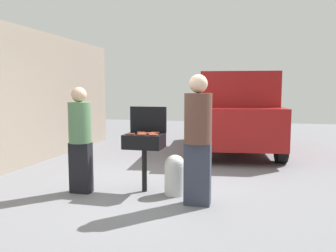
{
  "coord_description": "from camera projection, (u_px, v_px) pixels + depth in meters",
  "views": [
    {
      "loc": [
        1.63,
        -5.1,
        1.61
      ],
      "look_at": [
        0.28,
        0.43,
        1.0
      ],
      "focal_mm": 36.33,
      "sensor_mm": 36.0,
      "label": 1
    }
  ],
  "objects": [
    {
      "name": "ground_plane",
      "position": [
        145.0,
        190.0,
        5.48
      ],
      "size": [
        24.0,
        24.0,
        0.0
      ],
      "primitive_type": "plane",
      "color": "slate"
    },
    {
      "name": "house_wall_side",
      "position": [
        19.0,
        97.0,
        7.0
      ],
      "size": [
        0.24,
        8.0,
        2.9
      ],
      "primitive_type": "cube",
      "color": "gray",
      "rests_on": "ground"
    },
    {
      "name": "bbq_grill",
      "position": [
        144.0,
        143.0,
        5.32
      ],
      "size": [
        0.6,
        0.44,
        0.92
      ],
      "color": "black",
      "rests_on": "ground"
    },
    {
      "name": "grill_lid_open",
      "position": [
        148.0,
        120.0,
        5.5
      ],
      "size": [
        0.6,
        0.05,
        0.42
      ],
      "primitive_type": "cube",
      "color": "black",
      "rests_on": "bbq_grill"
    },
    {
      "name": "hot_dog_0",
      "position": [
        142.0,
        135.0,
        5.15
      ],
      "size": [
        0.13,
        0.03,
        0.03
      ],
      "primitive_type": "cylinder",
      "rotation": [
        0.0,
        1.57,
        0.04
      ],
      "color": "#B74C33",
      "rests_on": "bbq_grill"
    },
    {
      "name": "hot_dog_1",
      "position": [
        150.0,
        133.0,
        5.33
      ],
      "size": [
        0.13,
        0.04,
        0.03
      ],
      "primitive_type": "cylinder",
      "rotation": [
        0.0,
        1.57,
        -0.08
      ],
      "color": "#C6593D",
      "rests_on": "bbq_grill"
    },
    {
      "name": "hot_dog_2",
      "position": [
        130.0,
        134.0,
        5.21
      ],
      "size": [
        0.13,
        0.03,
        0.03
      ],
      "primitive_type": "cylinder",
      "rotation": [
        0.0,
        1.57,
        0.07
      ],
      "color": "#AD4228",
      "rests_on": "bbq_grill"
    },
    {
      "name": "hot_dog_3",
      "position": [
        154.0,
        135.0,
        5.16
      ],
      "size": [
        0.13,
        0.03,
        0.03
      ],
      "primitive_type": "cylinder",
      "rotation": [
        0.0,
        1.57,
        0.02
      ],
      "color": "#AD4228",
      "rests_on": "bbq_grill"
    },
    {
      "name": "hot_dog_4",
      "position": [
        142.0,
        133.0,
        5.37
      ],
      "size": [
        0.13,
        0.04,
        0.03
      ],
      "primitive_type": "cylinder",
      "rotation": [
        0.0,
        1.57,
        0.11
      ],
      "color": "#AD4228",
      "rests_on": "bbq_grill"
    },
    {
      "name": "hot_dog_5",
      "position": [
        143.0,
        133.0,
        5.31
      ],
      "size": [
        0.13,
        0.04,
        0.03
      ],
      "primitive_type": "cylinder",
      "rotation": [
        0.0,
        1.57,
        -0.11
      ],
      "color": "#C6593D",
      "rests_on": "bbq_grill"
    },
    {
      "name": "hot_dog_6",
      "position": [
        152.0,
        134.0,
        5.26
      ],
      "size": [
        0.13,
        0.04,
        0.03
      ],
      "primitive_type": "cylinder",
      "rotation": [
        0.0,
        1.57,
        0.12
      ],
      "color": "#B74C33",
      "rests_on": "bbq_grill"
    },
    {
      "name": "hot_dog_7",
      "position": [
        142.0,
        134.0,
        5.25
      ],
      "size": [
        0.13,
        0.04,
        0.03
      ],
      "primitive_type": "cylinder",
      "rotation": [
        0.0,
        1.57,
        -0.1
      ],
      "color": "#C6593D",
      "rests_on": "bbq_grill"
    },
    {
      "name": "hot_dog_8",
      "position": [
        153.0,
        135.0,
        5.11
      ],
      "size": [
        0.13,
        0.03,
        0.03
      ],
      "primitive_type": "cylinder",
      "rotation": [
        0.0,
        1.57,
        0.06
      ],
      "color": "#AD4228",
      "rests_on": "bbq_grill"
    },
    {
      "name": "hot_dog_9",
      "position": [
        141.0,
        132.0,
        5.41
      ],
      "size": [
        0.13,
        0.04,
        0.03
      ],
      "primitive_type": "cylinder",
      "rotation": [
        0.0,
        1.57,
        0.1
      ],
      "color": "#C6593D",
      "rests_on": "bbq_grill"
    },
    {
      "name": "hot_dog_10",
      "position": [
        155.0,
        133.0,
        5.38
      ],
      "size": [
        0.13,
        0.04,
        0.03
      ],
      "primitive_type": "cylinder",
      "rotation": [
        0.0,
        1.57,
        0.07
      ],
      "color": "#C6593D",
      "rests_on": "bbq_grill"
    },
    {
      "name": "propane_tank",
      "position": [
        175.0,
        174.0,
        5.22
      ],
      "size": [
        0.32,
        0.32,
        0.62
      ],
      "color": "silver",
      "rests_on": "ground"
    },
    {
      "name": "person_left",
      "position": [
        80.0,
        136.0,
        5.26
      ],
      "size": [
        0.35,
        0.35,
        1.65
      ],
      "rotation": [
        0.0,
        0.0,
        -0.13
      ],
      "color": "black",
      "rests_on": "ground"
    },
    {
      "name": "person_right",
      "position": [
        198.0,
        135.0,
        4.68
      ],
      "size": [
        0.38,
        0.38,
        1.82
      ],
      "rotation": [
        0.0,
        0.0,
        3.15
      ],
      "color": "#333847",
      "rests_on": "ground"
    },
    {
      "name": "parked_minivan",
      "position": [
        236.0,
        112.0,
        8.97
      ],
      "size": [
        2.41,
        4.58,
        2.02
      ],
      "rotation": [
        0.0,
        0.0,
        3.25
      ],
      "color": "maroon",
      "rests_on": "ground"
    }
  ]
}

